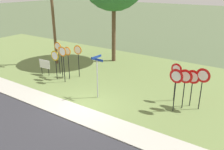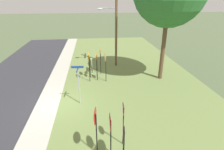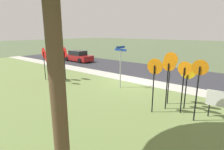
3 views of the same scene
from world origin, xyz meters
The scene contains 17 objects.
ground_plane centered at (0.00, 0.00, 0.00)m, with size 160.00×160.00×0.00m, color #4C5B3D.
sidewalk_strip centered at (0.00, -0.80, 0.03)m, with size 44.00×1.60×0.06m, color #ADAA9E.
grass_median centered at (0.00, 6.00, 0.02)m, with size 44.00×12.00×0.04m, color olive.
stop_sign_near_left centered at (-5.21, 3.23, 1.90)m, with size 0.63×0.11×2.61m.
stop_sign_near_right centered at (-4.52, 2.83, 1.77)m, with size 0.63×0.12×2.42m.
stop_sign_far_left centered at (-3.45, 3.58, 1.88)m, with size 0.71×0.11×2.54m.
stop_sign_far_center centered at (-3.62, 2.16, 2.01)m, with size 0.72×0.09×2.71m.
stop_sign_far_right centered at (-3.79, 2.83, 1.85)m, with size 0.64×0.09×2.53m.
stop_sign_center_tall centered at (-4.49, 2.20, 1.68)m, with size 0.76×0.09×2.26m.
yield_sign_near_left centered at (4.65, 2.46, 1.97)m, with size 0.82×0.15×2.56m.
yield_sign_near_right centered at (4.96, 3.08, 1.85)m, with size 0.82×0.10×2.42m.
yield_sign_far_left centered at (5.80, 3.51, 1.93)m, with size 0.83×0.17×2.52m.
yield_sign_far_right centered at (5.25, 3.61, 1.73)m, with size 0.83×0.15×2.28m.
yield_sign_center centered at (4.19, 3.78, 1.85)m, with size 0.67×0.11×2.44m.
street_name_post centered at (-0.01, 1.47, 1.71)m, with size 0.96×0.82×2.79m.
utility_pole centered at (-7.43, 4.91, 4.49)m, with size 2.10×2.02×8.22m.
notice_board centered at (-5.99, 2.40, 0.87)m, with size 1.10×0.08×1.25m.
Camera 2 is at (11.27, 2.43, 6.96)m, focal length 29.21 mm.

